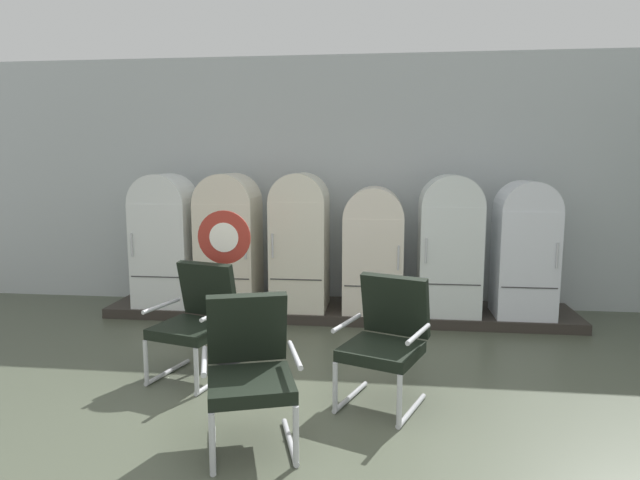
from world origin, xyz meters
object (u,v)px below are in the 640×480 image
(armchair_right, at_px, (386,335))
(refrigerator_5, at_px, (525,245))
(refrigerator_1, at_px, (229,236))
(refrigerator_4, at_px, (450,241))
(armchair_left, at_px, (197,316))
(sign_stand, at_px, (226,284))
(refrigerator_0, at_px, (165,236))
(refrigerator_2, at_px, (300,237))
(armchair_center, at_px, (249,365))
(refrigerator_3, at_px, (373,246))

(armchair_right, bearing_deg, refrigerator_5, 54.80)
(armchair_right, bearing_deg, refrigerator_1, 130.11)
(refrigerator_1, height_order, armchair_right, refrigerator_1)
(refrigerator_4, bearing_deg, armchair_left, -141.81)
(armchair_left, xyz_separation_m, sign_stand, (0.16, 0.38, 0.20))
(refrigerator_0, height_order, armchair_right, refrigerator_0)
(refrigerator_1, bearing_deg, refrigerator_2, 0.36)
(refrigerator_4, distance_m, armchair_left, 3.09)
(refrigerator_0, distance_m, armchair_center, 3.51)
(refrigerator_2, distance_m, armchair_left, 2.08)
(refrigerator_3, height_order, armchair_left, refrigerator_3)
(refrigerator_2, height_order, refrigerator_3, refrigerator_2)
(refrigerator_0, bearing_deg, armchair_right, -39.48)
(sign_stand, bearing_deg, refrigerator_2, 72.89)
(armchair_left, bearing_deg, refrigerator_3, 51.79)
(refrigerator_1, xyz_separation_m, refrigerator_2, (0.88, 0.01, 0.01))
(armchair_center, relative_size, sign_stand, 0.69)
(refrigerator_3, bearing_deg, refrigerator_4, -2.56)
(refrigerator_2, xyz_separation_m, sign_stand, (-0.48, -1.54, -0.25))
(armchair_right, bearing_deg, refrigerator_4, 71.96)
(refrigerator_2, xyz_separation_m, armchair_right, (1.04, -2.28, -0.45))
(armchair_center, bearing_deg, refrigerator_2, 92.23)
(refrigerator_3, distance_m, sign_stand, 2.07)
(refrigerator_0, bearing_deg, armchair_left, -60.88)
(refrigerator_3, distance_m, refrigerator_4, 0.89)
(refrigerator_1, relative_size, refrigerator_4, 1.00)
(refrigerator_1, relative_size, armchair_center, 1.63)
(refrigerator_3, bearing_deg, armchair_right, -86.19)
(refrigerator_0, bearing_deg, refrigerator_5, -0.04)
(refrigerator_2, relative_size, sign_stand, 1.13)
(armchair_center, xyz_separation_m, sign_stand, (-0.59, 1.48, 0.20))
(refrigerator_3, relative_size, armchair_right, 1.48)
(refrigerator_1, xyz_separation_m, refrigerator_4, (2.65, -0.03, -0.00))
(armchair_center, distance_m, sign_stand, 1.60)
(refrigerator_2, relative_size, refrigerator_5, 1.05)
(refrigerator_0, relative_size, refrigerator_2, 0.99)
(refrigerator_3, distance_m, refrigerator_5, 1.73)
(refrigerator_4, bearing_deg, armchair_right, -108.04)
(refrigerator_5, bearing_deg, armchair_right, -125.20)
(refrigerator_5, height_order, armchair_left, refrigerator_5)
(refrigerator_5, bearing_deg, refrigerator_2, 179.07)
(armchair_right, height_order, sign_stand, sign_stand)
(refrigerator_2, distance_m, sign_stand, 1.63)
(refrigerator_2, xyz_separation_m, armchair_left, (-0.63, -1.93, -0.45))
(armchair_left, bearing_deg, refrigerator_2, 71.79)
(refrigerator_1, xyz_separation_m, armchair_left, (0.25, -1.92, -0.44))
(refrigerator_5, height_order, armchair_center, refrigerator_5)
(refrigerator_3, relative_size, refrigerator_4, 0.91)
(armchair_center, bearing_deg, refrigerator_0, 121.17)
(refrigerator_1, distance_m, refrigerator_3, 1.77)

